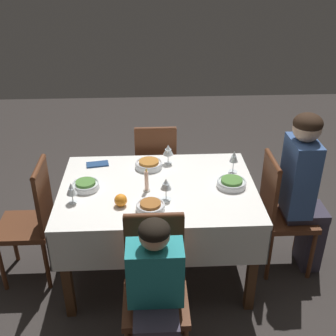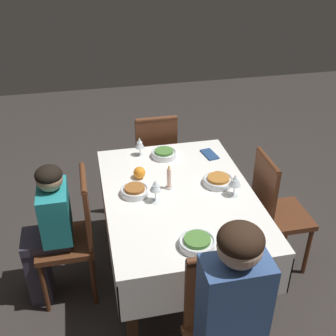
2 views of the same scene
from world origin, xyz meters
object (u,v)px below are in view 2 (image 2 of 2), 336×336
Objects in this scene: person_adult_denim at (235,329)px; wine_glass_west at (139,143)px; chair_north at (275,208)px; bowl_west at (163,154)px; dining_table at (179,206)px; wine_glass_east at (237,229)px; orange_fruit at (139,173)px; person_child_teal at (48,229)px; wine_glass_north at (235,181)px; bowl_north at (218,180)px; chair_west at (155,157)px; wine_glass_south at (155,186)px; bowl_south at (135,191)px; bowl_east at (197,242)px; chair_east at (222,331)px; napkin_red_folded at (210,154)px; chair_south at (74,232)px; candle_centerpiece at (169,179)px.

person_adult_denim is 8.52× the size of wine_glass_west.
chair_north reaches higher than bowl_west.
dining_table is 7.84× the size of wine_glass_east.
wine_glass_east is 0.89m from orange_fruit.
wine_glass_north is (0.13, 1.19, 0.29)m from person_child_teal.
orange_fruit is at bearing 100.38° from person_adult_denim.
wine_glass_east is at bearing -9.36° from bowl_north.
wine_glass_south is (0.94, -0.17, 0.34)m from chair_west.
chair_west is at bearing 90.21° from person_adult_denim.
bowl_west is at bearing 147.64° from bowl_south.
wine_glass_west is (-1.10, -0.35, -0.02)m from wine_glass_east.
bowl_south is 1.15× the size of wine_glass_south.
wine_glass_north is at bearing 139.33° from bowl_east.
person_child_teal is 6.95× the size of wine_glass_west.
orange_fruit is at bearing -153.23° from wine_glass_east.
chair_east is at bearing -26.62° from wine_glass_east.
bowl_north reaches higher than dining_table.
bowl_north is (-0.94, 0.27, 0.26)m from chair_east.
wine_glass_north is (-0.94, 0.33, 0.14)m from person_adult_denim.
wine_glass_west reaches higher than bowl_south.
person_child_teal is 5.84× the size of napkin_red_folded.
person_child_teal is 5.04× the size of bowl_north.
bowl_north is at bearing 33.31° from bowl_west.
person_child_teal is (-1.07, -0.86, -0.15)m from person_adult_denim.
orange_fruit is (0.25, -0.22, 0.01)m from bowl_west.
wine_glass_east is at bearing 137.19° from chair_north.
chair_south is 5.91× the size of wine_glass_south.
chair_east is at bearing 90.00° from person_adult_denim.
wine_glass_north is at bearing -0.07° from napkin_red_folded.
napkin_red_folded is (-1.00, 0.16, -0.11)m from wine_glass_east.
chair_north is 1.01m from bowl_south.
candle_centerpiece is (0.48, 0.12, -0.03)m from wine_glass_west.
candle_centerpiece is (-0.02, 0.23, 0.04)m from bowl_south.
person_child_teal reaches higher than bowl_west.
chair_north is at bearing 56.53° from person_adult_denim.
chair_south is 1.13m from napkin_red_folded.
dining_table is 1.32× the size of person_child_teal.
wine_glass_south is 0.57m from bowl_west.
wine_glass_north is at bearing 104.45° from chair_north.
wine_glass_north is 0.65m from orange_fruit.
person_adult_denim is at bearing -90.00° from chair_east.
chair_east is 11.42× the size of orange_fruit.
bowl_west is at bearing 138.86° from orange_fruit.
bowl_north is (0.49, 0.45, -0.07)m from wine_glass_west.
chair_east is 1.40m from bowl_west.
chair_south is 5.36× the size of candle_centerpiece.
chair_east is at bearing 3.74° from candle_centerpiece.
person_adult_denim is 6.18× the size of bowl_north.
wine_glass_south is 0.90× the size of napkin_red_folded.
wine_glass_south is at bearing -76.49° from bowl_north.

